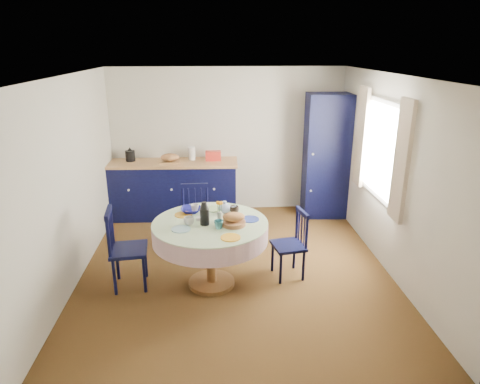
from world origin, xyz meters
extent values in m
plane|color=black|center=(0.00, 0.00, 0.00)|extent=(4.50, 4.50, 0.00)
plane|color=white|center=(0.00, 0.00, 2.50)|extent=(4.50, 4.50, 0.00)
cube|color=beige|center=(0.00, 2.25, 1.25)|extent=(4.00, 0.02, 2.50)
cube|color=beige|center=(-2.00, 0.00, 1.25)|extent=(0.02, 4.50, 2.50)
cube|color=beige|center=(2.00, 0.00, 1.25)|extent=(0.02, 4.50, 2.50)
plane|color=white|center=(2.00, 0.30, 1.50)|extent=(0.00, 1.20, 1.20)
cube|color=beige|center=(1.92, -0.40, 1.55)|extent=(0.05, 0.34, 1.45)
cube|color=beige|center=(1.92, 1.00, 1.55)|extent=(0.05, 0.34, 1.45)
cube|color=black|center=(-0.94, 1.96, 0.47)|extent=(2.14, 0.71, 0.93)
cube|color=tan|center=(-0.94, 1.96, 0.95)|extent=(2.20, 0.75, 0.04)
cube|color=maroon|center=(-0.26, 1.97, 1.05)|extent=(0.26, 0.15, 0.16)
cube|color=tan|center=(-0.98, 1.91, 0.98)|extent=(0.35, 0.25, 0.02)
ellipsoid|color=#A76840|center=(-0.98, 1.91, 1.06)|extent=(0.31, 0.20, 0.13)
cylinder|color=silver|center=(-0.62, 2.06, 1.08)|extent=(0.12, 0.12, 0.22)
cube|color=black|center=(1.66, 1.85, 1.05)|extent=(0.76, 0.56, 2.10)
cylinder|color=white|center=(1.37, 1.58, 1.15)|extent=(0.04, 0.02, 0.04)
cylinder|color=white|center=(1.37, 1.58, 0.52)|extent=(0.04, 0.02, 0.04)
cylinder|color=#553B18|center=(-0.32, -0.38, 0.03)|extent=(0.57, 0.57, 0.05)
cylinder|color=#553B18|center=(-0.32, -0.38, 0.41)|extent=(0.12, 0.12, 0.77)
cylinder|color=#553B18|center=(-0.32, -0.38, 0.81)|extent=(1.32, 1.32, 0.03)
cylinder|color=silver|center=(-0.32, -0.38, 0.72)|extent=(1.38, 1.38, 0.22)
cylinder|color=white|center=(-0.32, -0.38, 0.83)|extent=(1.38, 1.38, 0.01)
cylinder|color=#9ACAD4|center=(-0.65, -0.57, 0.84)|extent=(0.22, 0.22, 0.01)
cylinder|color=orange|center=(-0.10, -0.83, 0.84)|extent=(0.22, 0.22, 0.01)
cylinder|color=navy|center=(0.16, -0.33, 0.84)|extent=(0.22, 0.22, 0.01)
cylinder|color=#A7CC83|center=(-0.28, 0.04, 0.84)|extent=(0.22, 0.22, 0.01)
cylinder|color=orange|center=(-0.65, -0.13, 0.84)|extent=(0.22, 0.22, 0.01)
cylinder|color=brown|center=(-0.04, -0.48, 0.86)|extent=(0.28, 0.28, 0.05)
ellipsoid|color=#A76840|center=(-0.04, -0.48, 0.94)|extent=(0.26, 0.16, 0.11)
cube|color=silver|center=(-0.43, -0.30, 0.86)|extent=(0.10, 0.07, 0.04)
cylinder|color=black|center=(-1.12, -0.50, 0.23)|extent=(0.04, 0.04, 0.47)
cylinder|color=black|center=(-1.15, -0.13, 0.23)|extent=(0.04, 0.04, 0.47)
cylinder|color=black|center=(-1.46, -0.54, 0.23)|extent=(0.04, 0.04, 0.47)
cylinder|color=black|center=(-1.50, -0.17, 0.23)|extent=(0.04, 0.04, 0.47)
cube|color=black|center=(-1.31, -0.34, 0.49)|extent=(0.48, 0.50, 0.04)
cylinder|color=black|center=(-1.48, -0.54, 0.75)|extent=(0.04, 0.04, 0.52)
cylinder|color=black|center=(-1.52, -0.17, 0.75)|extent=(0.04, 0.04, 0.52)
cube|color=black|center=(-1.50, -0.36, 0.99)|extent=(0.09, 0.41, 0.06)
cylinder|color=black|center=(-1.49, -0.45, 0.73)|extent=(0.02, 0.02, 0.43)
cylinder|color=black|center=(-1.50, -0.36, 0.73)|extent=(0.02, 0.02, 0.43)
cylinder|color=black|center=(-1.51, -0.26, 0.73)|extent=(0.02, 0.02, 0.43)
cylinder|color=black|center=(-0.70, 0.42, 0.22)|extent=(0.04, 0.04, 0.44)
cylinder|color=black|center=(-0.35, 0.43, 0.22)|extent=(0.04, 0.04, 0.44)
cylinder|color=black|center=(-0.71, 0.75, 0.22)|extent=(0.04, 0.04, 0.44)
cylinder|color=black|center=(-0.36, 0.76, 0.22)|extent=(0.04, 0.04, 0.44)
cube|color=black|center=(-0.53, 0.59, 0.46)|extent=(0.44, 0.42, 0.04)
cylinder|color=black|center=(-0.71, 0.77, 0.70)|extent=(0.04, 0.04, 0.49)
cylinder|color=black|center=(-0.36, 0.78, 0.70)|extent=(0.04, 0.04, 0.49)
cube|color=black|center=(-0.54, 0.77, 0.93)|extent=(0.39, 0.05, 0.06)
cylinder|color=black|center=(-0.63, 0.77, 0.68)|extent=(0.02, 0.02, 0.41)
cylinder|color=black|center=(-0.54, 0.77, 0.68)|extent=(0.02, 0.02, 0.41)
cylinder|color=black|center=(-0.45, 0.77, 0.68)|extent=(0.02, 0.02, 0.41)
cylinder|color=black|center=(0.48, -0.10, 0.20)|extent=(0.03, 0.03, 0.41)
cylinder|color=black|center=(0.54, -0.42, 0.20)|extent=(0.03, 0.03, 0.41)
cylinder|color=black|center=(0.78, -0.04, 0.20)|extent=(0.03, 0.03, 0.41)
cylinder|color=black|center=(0.84, -0.36, 0.20)|extent=(0.03, 0.03, 0.41)
cube|color=black|center=(0.66, -0.23, 0.43)|extent=(0.44, 0.46, 0.04)
cylinder|color=black|center=(0.80, -0.04, 0.65)|extent=(0.03, 0.03, 0.45)
cylinder|color=black|center=(0.86, -0.36, 0.65)|extent=(0.03, 0.03, 0.45)
cube|color=black|center=(0.83, -0.20, 0.86)|extent=(0.10, 0.36, 0.06)
cylinder|color=black|center=(0.81, -0.11, 0.63)|extent=(0.02, 0.02, 0.38)
cylinder|color=black|center=(0.83, -0.20, 0.63)|extent=(0.02, 0.02, 0.38)
cylinder|color=black|center=(0.85, -0.28, 0.63)|extent=(0.02, 0.02, 0.38)
imported|color=silver|center=(-0.56, -0.43, 0.89)|extent=(0.12, 0.12, 0.09)
imported|color=#30727C|center=(-0.22, -0.57, 0.89)|extent=(0.11, 0.11, 0.10)
imported|color=black|center=(-0.01, -0.10, 0.88)|extent=(0.12, 0.12, 0.09)
imported|color=silver|center=(-0.51, -0.02, 0.89)|extent=(0.10, 0.10, 0.10)
imported|color=navy|center=(-0.55, -0.04, 0.87)|extent=(0.26, 0.26, 0.06)
camera|label=1|loc=(-0.28, -5.07, 2.83)|focal=32.00mm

